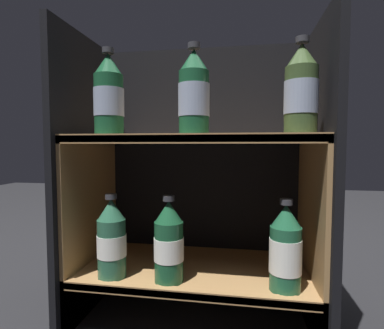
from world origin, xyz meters
TOP-DOWN VIEW (x-y plane):
  - fridge_back_wall at (0.00, 0.35)m, footprint 0.72×0.02m
  - fridge_side_left at (-0.35, 0.17)m, footprint 0.02×0.38m
  - fridge_side_right at (0.35, 0.17)m, footprint 0.02×0.38m
  - shelf_lower at (0.00, 0.16)m, footprint 0.68×0.34m
  - shelf_upper at (0.00, 0.16)m, footprint 0.68×0.34m
  - bottle_upper_front_0 at (-0.22, 0.06)m, footprint 0.08×0.08m
  - bottle_upper_front_1 at (0.02, 0.06)m, footprint 0.08×0.08m
  - bottle_upper_front_2 at (0.28, 0.06)m, footprint 0.08×0.08m
  - bottle_lower_front_0 at (-0.22, 0.06)m, footprint 0.08×0.08m
  - bottle_lower_front_1 at (-0.05, 0.06)m, footprint 0.08×0.08m
  - bottle_lower_front_2 at (0.25, 0.06)m, footprint 0.08×0.08m

SIDE VIEW (x-z plane):
  - shelf_lower at x=0.00m, z-range 0.05..0.21m
  - bottle_lower_front_2 at x=0.25m, z-range 0.14..0.38m
  - bottle_lower_front_1 at x=-0.05m, z-range 0.14..0.38m
  - bottle_lower_front_0 at x=-0.22m, z-range 0.14..0.38m
  - shelf_upper at x=0.00m, z-range 0.13..0.68m
  - fridge_back_wall at x=0.00m, z-range 0.00..0.86m
  - fridge_side_left at x=-0.35m, z-range 0.00..0.86m
  - fridge_side_right at x=0.35m, z-range 0.00..0.86m
  - bottle_upper_front_1 at x=0.02m, z-range 0.54..0.77m
  - bottle_upper_front_2 at x=0.28m, z-range 0.54..0.77m
  - bottle_upper_front_0 at x=-0.22m, z-range 0.54..0.77m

